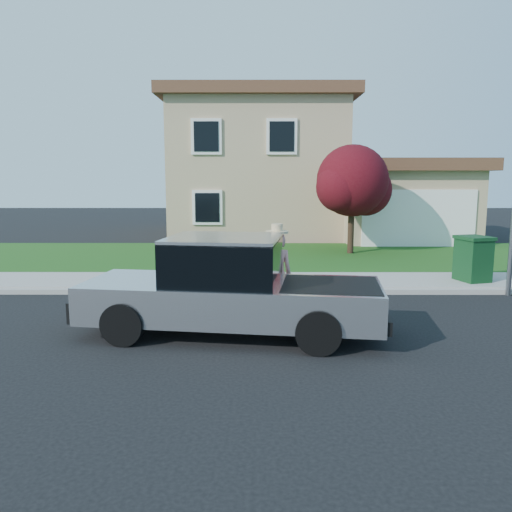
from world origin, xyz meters
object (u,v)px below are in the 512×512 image
at_px(trash_bin, 473,258).
at_px(woman, 277,273).
at_px(ornamental_tree, 353,184).
at_px(pickup_truck, 230,289).

bearing_deg(trash_bin, woman, -167.07).
bearing_deg(ornamental_tree, woman, -110.58).
bearing_deg(woman, trash_bin, -158.44).
height_order(ornamental_tree, trash_bin, ornamental_tree).
relative_size(pickup_truck, ornamental_tree, 1.44).
xyz_separation_m(woman, ornamental_tree, (3.10, 8.25, 1.72)).
distance_m(pickup_truck, trash_bin, 7.44).
bearing_deg(pickup_truck, ornamental_tree, 75.05).
xyz_separation_m(pickup_truck, woman, (0.89, 1.23, 0.07)).
bearing_deg(trash_bin, pickup_truck, -162.09).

